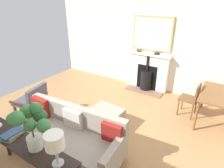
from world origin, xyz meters
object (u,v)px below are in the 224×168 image
console_table (25,149)px  dining_table (219,98)px  potted_plant (31,121)px  ottoman (105,117)px  mantel_bowl_far (157,54)px  dining_chair_near_fireplace (193,97)px  mantel_bowl_near (139,51)px  sofa (68,136)px  book_stack (12,134)px  fireplace (148,74)px  armchair_accent (32,98)px  table_lamp_far_end (55,142)px

console_table → dining_table: size_ratio=1.51×
potted_plant → dining_table: potted_plant is taller
ottoman → console_table: bearing=-4.2°
potted_plant → dining_table: 3.68m
ottoman → potted_plant: size_ratio=1.14×
mantel_bowl_far → dining_table: (0.83, 1.72, -0.51)m
ottoman → dining_chair_near_fireplace: dining_chair_near_fireplace is taller
mantel_bowl_near → mantel_bowl_far: bearing=90.0°
mantel_bowl_near → sofa: (3.20, 0.15, -0.80)m
sofa → ottoman: 0.99m
mantel_bowl_far → book_stack: mantel_bowl_far is taller
fireplace → console_table: 3.96m
armchair_accent → potted_plant: 2.24m
sofa → table_lamp_far_end: bearing=40.9°
console_table → table_lamp_far_end: 0.78m
sofa → table_lamp_far_end: table_lamp_far_end is taller
book_stack → armchair_accent: bearing=-132.8°
sofa → book_stack: bearing=-17.1°
mantel_bowl_far → ottoman: size_ratio=0.23×
armchair_accent → potted_plant: bearing=56.6°
mantel_bowl_near → ottoman: size_ratio=0.20×
sofa → ottoman: (-0.97, 0.14, -0.12)m
mantel_bowl_near → armchair_accent: mantel_bowl_near is taller
ottoman → dining_table: size_ratio=0.61×
book_stack → dining_chair_near_fireplace: size_ratio=0.38×
fireplace → mantel_bowl_far: 0.68m
armchair_accent → book_stack: 1.81m
potted_plant → dining_chair_near_fireplace: (-3.09, 1.39, -0.71)m
table_lamp_far_end → ottoman: bearing=-163.1°
armchair_accent → dining_table: (-1.94, 3.66, 0.19)m
fireplace → potted_plant: 3.97m
mantel_bowl_near → dining_chair_near_fireplace: size_ratio=0.17×
book_stack → ottoman: bearing=167.9°
potted_plant → book_stack: bearing=-85.0°
mantel_bowl_far → armchair_accent: bearing=-35.0°
mantel_bowl_far → sofa: (3.20, -0.40, -0.79)m
sofa → table_lamp_far_end: size_ratio=4.78×
armchair_accent → table_lamp_far_end: (1.20, 2.20, 0.68)m
fireplace → mantel_bowl_near: 0.74m
sofa → potted_plant: 1.14m
mantel_bowl_far → armchair_accent: (2.76, -1.94, -0.70)m
armchair_accent → dining_chair_near_fireplace: dining_chair_near_fireplace is taller
fireplace → table_lamp_far_end: size_ratio=2.91×
fireplace → book_stack: fireplace is taller
sofa → dining_chair_near_fireplace: size_ratio=2.51×
dining_table → dining_chair_near_fireplace: bearing=-89.2°
armchair_accent → mantel_bowl_near: bearing=153.5°
mantel_bowl_far → sofa: mantel_bowl_far is taller
fireplace → dining_table: bearing=67.3°
fireplace → ottoman: bearing=-1.3°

